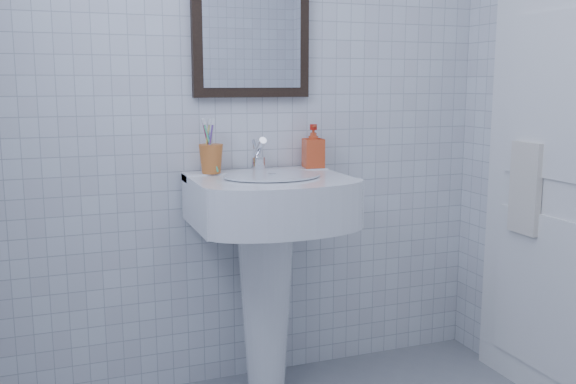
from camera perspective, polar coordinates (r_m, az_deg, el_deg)
name	(u,v)px	position (r m, az deg, el deg)	size (l,w,h in m)	color
wall_back	(247,95)	(2.73, -3.69, 8.62)	(2.20, 0.02, 2.50)	silver
washbasin	(268,248)	(2.62, -1.83, -5.00)	(0.61, 0.45, 0.95)	white
faucet	(258,157)	(2.66, -2.65, 3.10)	(0.06, 0.13, 0.15)	white
toothbrush_cup	(211,159)	(2.61, -6.85, 2.94)	(0.10, 0.10, 0.12)	#CB692A
soap_dispenser	(313,146)	(2.76, 2.26, 4.09)	(0.08, 0.09, 0.18)	red
wall_mirror	(251,21)	(2.73, -3.28, 14.92)	(0.50, 0.04, 0.62)	black
bathroom_door	(559,160)	(2.73, 22.98, 2.61)	(0.04, 0.80, 2.00)	white
towel_ring	(532,145)	(2.81, 20.86, 3.95)	(0.18, 0.18, 0.01)	white
hand_towel	(525,188)	(2.82, 20.34, 0.31)	(0.03, 0.16, 0.38)	white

